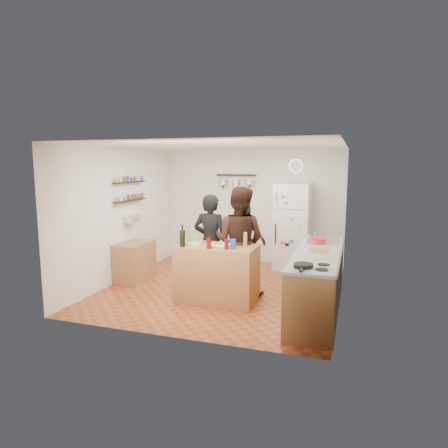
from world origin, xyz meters
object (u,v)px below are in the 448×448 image
(red_bowl, at_px, (319,241))
(fridge, at_px, (292,227))
(prep_island, at_px, (217,274))
(wine_bottle, at_px, (182,238))
(wall_clock, at_px, (296,166))
(skillet, at_px, (303,266))
(salt_canister, at_px, (233,244))
(person_center, at_px, (239,241))
(person_back, at_px, (241,241))
(counter_run, at_px, (318,282))
(person_left, at_px, (211,242))
(side_table, at_px, (135,261))
(pepper_mill, at_px, (245,241))
(salad_bowl, at_px, (194,242))

(red_bowl, height_order, fridge, fridge)
(prep_island, distance_m, wine_bottle, 0.80)
(prep_island, height_order, wall_clock, wall_clock)
(prep_island, xyz_separation_m, skillet, (1.48, -0.95, 0.49))
(salt_canister, xyz_separation_m, person_center, (-0.06, 0.55, -0.06))
(salt_canister, relative_size, person_back, 0.09)
(counter_run, distance_m, wall_clock, 3.22)
(person_center, distance_m, person_back, 0.58)
(person_left, distance_m, side_table, 1.64)
(pepper_mill, relative_size, salt_canister, 1.31)
(salad_bowl, relative_size, side_table, 0.33)
(salad_bowl, xyz_separation_m, side_table, (-1.44, 0.55, -0.57))
(side_table, bearing_deg, skillet, -24.91)
(wine_bottle, height_order, pepper_mill, wine_bottle)
(wine_bottle, bearing_deg, wall_clock, 65.60)
(pepper_mill, height_order, side_table, pepper_mill)
(pepper_mill, height_order, salt_canister, pepper_mill)
(pepper_mill, distance_m, skillet, 1.43)
(person_left, relative_size, fridge, 0.94)
(prep_island, bearing_deg, salt_canister, -21.80)
(side_table, bearing_deg, pepper_mill, -13.37)
(salt_canister, height_order, wall_clock, wall_clock)
(salt_canister, relative_size, red_bowl, 0.63)
(salt_canister, height_order, person_center, person_center)
(salt_canister, relative_size, person_center, 0.08)
(fridge, distance_m, wall_clock, 1.29)
(salad_bowl, distance_m, pepper_mill, 0.87)
(skillet, bearing_deg, person_back, 125.10)
(prep_island, bearing_deg, pepper_mill, 6.34)
(prep_island, bearing_deg, fridge, 70.81)
(wine_bottle, bearing_deg, red_bowl, 22.52)
(pepper_mill, distance_m, person_back, 1.01)
(pepper_mill, height_order, wall_clock, wall_clock)
(person_left, distance_m, counter_run, 1.96)
(wine_bottle, height_order, person_center, person_center)
(red_bowl, bearing_deg, wine_bottle, -157.48)
(prep_island, bearing_deg, counter_run, 2.62)
(counter_run, relative_size, fridge, 1.46)
(wine_bottle, bearing_deg, skillet, -20.32)
(salad_bowl, distance_m, side_table, 1.65)
(counter_run, bearing_deg, person_back, 147.99)
(wine_bottle, height_order, person_left, person_left)
(fridge, bearing_deg, wall_clock, 90.00)
(skillet, distance_m, side_table, 3.73)
(red_bowl, xyz_separation_m, side_table, (-3.39, -0.02, -0.60))
(wall_clock, bearing_deg, red_bowl, -71.42)
(salad_bowl, height_order, red_bowl, red_bowl)
(salad_bowl, relative_size, wine_bottle, 1.03)
(counter_run, bearing_deg, fridge, 108.06)
(pepper_mill, distance_m, wall_clock, 2.91)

